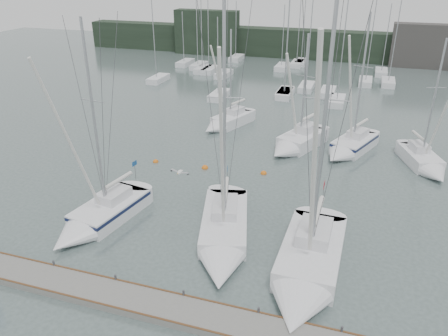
# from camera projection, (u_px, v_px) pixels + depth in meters

# --- Properties ---
(ground) EXTENTS (160.00, 160.00, 0.00)m
(ground) POSITION_uv_depth(u_px,v_px,m) (179.00, 250.00, 26.86)
(ground) COLOR #4A5A57
(ground) RESTS_ON ground
(dock) EXTENTS (24.00, 2.00, 0.40)m
(dock) POSITION_uv_depth(u_px,v_px,m) (141.00, 302.00, 22.47)
(dock) COLOR slate
(dock) RESTS_ON ground
(far_treeline) EXTENTS (90.00, 4.00, 5.00)m
(far_treeline) POSITION_uv_depth(u_px,v_px,m) (314.00, 44.00, 79.09)
(far_treeline) COLOR black
(far_treeline) RESTS_ON ground
(far_building_left) EXTENTS (12.00, 3.00, 8.00)m
(far_building_left) POSITION_uv_depth(u_px,v_px,m) (207.00, 32.00, 82.31)
(far_building_left) COLOR black
(far_building_left) RESTS_ON ground
(far_building_right) EXTENTS (10.00, 3.00, 7.00)m
(far_building_right) POSITION_uv_depth(u_px,v_px,m) (423.00, 46.00, 71.92)
(far_building_right) COLOR #3A3836
(far_building_right) RESTS_ON ground
(mast_forest) EXTENTS (50.55, 28.35, 14.78)m
(mast_forest) POSITION_uv_depth(u_px,v_px,m) (305.00, 76.00, 65.49)
(mast_forest) COLOR silver
(mast_forest) RESTS_ON ground
(sailboat_near_left) EXTENTS (4.07, 8.50, 14.25)m
(sailboat_near_left) POSITION_uv_depth(u_px,v_px,m) (95.00, 220.00, 28.93)
(sailboat_near_left) COLOR silver
(sailboat_near_left) RESTS_ON ground
(sailboat_near_center) EXTENTS (5.34, 10.37, 15.49)m
(sailboat_near_center) POSITION_uv_depth(u_px,v_px,m) (223.00, 241.00, 26.82)
(sailboat_near_center) COLOR silver
(sailboat_near_center) RESTS_ON ground
(sailboat_near_right) EXTENTS (3.52, 10.36, 17.00)m
(sailboat_near_right) POSITION_uv_depth(u_px,v_px,m) (306.00, 275.00, 23.77)
(sailboat_near_right) COLOR silver
(sailboat_near_right) RESTS_ON ground
(sailboat_mid_b) EXTENTS (4.62, 7.22, 10.78)m
(sailboat_mid_b) POSITION_uv_depth(u_px,v_px,m) (225.00, 123.00, 46.51)
(sailboat_mid_b) COLOR silver
(sailboat_mid_b) RESTS_ON ground
(sailboat_mid_c) EXTENTS (5.19, 7.75, 11.34)m
(sailboat_mid_c) POSITION_uv_depth(u_px,v_px,m) (295.00, 144.00, 40.84)
(sailboat_mid_c) COLOR silver
(sailboat_mid_c) RESTS_ON ground
(sailboat_mid_d) EXTENTS (5.09, 7.75, 13.18)m
(sailboat_mid_d) POSITION_uv_depth(u_px,v_px,m) (348.00, 148.00, 40.10)
(sailboat_mid_d) COLOR silver
(sailboat_mid_d) RESTS_ON ground
(sailboat_mid_e) EXTENTS (4.41, 7.09, 11.49)m
(sailboat_mid_e) POSITION_uv_depth(u_px,v_px,m) (426.00, 164.00, 36.99)
(sailboat_mid_e) COLOR silver
(sailboat_mid_e) RESTS_ON ground
(buoy_a) EXTENTS (0.57, 0.57, 0.57)m
(buoy_a) POSITION_uv_depth(u_px,v_px,m) (205.00, 168.00, 37.50)
(buoy_a) COLOR orange
(buoy_a) RESTS_ON ground
(buoy_b) EXTENTS (0.52, 0.52, 0.52)m
(buoy_b) POSITION_uv_depth(u_px,v_px,m) (264.00, 174.00, 36.54)
(buoy_b) COLOR orange
(buoy_b) RESTS_ON ground
(buoy_c) EXTENTS (0.49, 0.49, 0.49)m
(buoy_c) POSITION_uv_depth(u_px,v_px,m) (156.00, 162.00, 38.67)
(buoy_c) COLOR orange
(buoy_c) RESTS_ON ground
(seagull) EXTENTS (1.06, 0.49, 0.21)m
(seagull) POSITION_uv_depth(u_px,v_px,m) (180.00, 172.00, 23.74)
(seagull) COLOR silver
(seagull) RESTS_ON ground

